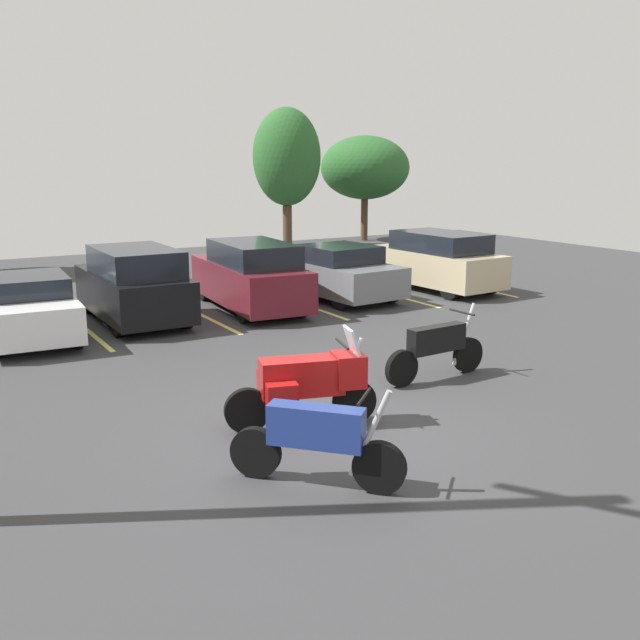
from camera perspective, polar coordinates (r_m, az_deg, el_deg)
The scene contains 12 objects.
ground at distance 10.75m, azimuth 0.49°, elevation -8.86°, with size 44.00×44.00×0.10m, color #38383A.
motorcycle_touring at distance 10.58m, azimuth -0.92°, elevation -4.88°, with size 2.24×1.14×1.47m.
motorcycle_second at distance 13.06m, azimuth 9.27°, elevation -2.20°, with size 2.26×0.62×1.31m.
motorcycle_third at distance 8.77m, azimuth -0.22°, elevation -9.39°, with size 1.59×1.72×1.30m.
parking_stripes at distance 17.81m, azimuth -18.18°, elevation -0.58°, with size 23.30×5.04×0.01m.
car_white at distance 17.10m, azimuth -22.20°, elevation 0.95°, with size 2.07×4.39×1.42m.
car_black at distance 18.00m, azimuth -14.54°, elevation 2.69°, with size 1.83×4.26×1.82m.
car_maroon at distance 18.98m, azimuth -5.53°, elevation 3.50°, with size 2.10×4.76×1.79m.
car_grey at distance 20.42m, azimuth 1.21°, elevation 3.80°, with size 2.25×4.47×1.52m.
car_champagne at distance 22.04m, azimuth 9.20°, elevation 4.66°, with size 2.04×4.50×1.74m.
tree_far_left at distance 35.01m, azimuth 3.59°, elevation 11.96°, with size 4.22×4.22×4.96m.
tree_right at distance 31.91m, azimuth -2.66°, elevation 12.75°, with size 2.95×2.95×6.05m.
Camera 1 is at (-5.20, -8.54, 3.90)m, focal length 40.36 mm.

